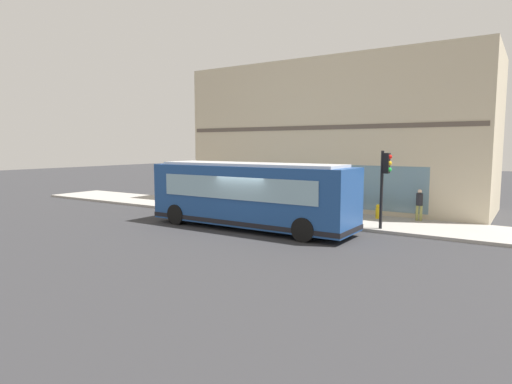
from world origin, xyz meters
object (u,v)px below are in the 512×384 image
pedestrian_walking_along_curb (323,197)px  pedestrian_by_light_pole (419,203)px  city_bus_nearside (250,196)px  fire_hydrant (378,211)px  traffic_light_near_corner (385,175)px  newspaper_vending_box (216,196)px

pedestrian_walking_along_curb → pedestrian_by_light_pole: bearing=-82.6°
city_bus_nearside → fire_hydrant: size_ratio=13.60×
city_bus_nearside → traffic_light_near_corner: bearing=-65.3°
fire_hydrant → pedestrian_by_light_pole: (0.49, -1.90, 0.53)m
city_bus_nearside → fire_hydrant: 6.90m
fire_hydrant → city_bus_nearside: bearing=139.2°
newspaper_vending_box → city_bus_nearside: bearing=-131.0°
city_bus_nearside → newspaper_vending_box: (5.51, 6.34, -0.95)m
fire_hydrant → newspaper_vending_box: newspaper_vending_box is taller
city_bus_nearside → traffic_light_near_corner: size_ratio=2.88×
traffic_light_near_corner → pedestrian_walking_along_curb: size_ratio=2.16×
pedestrian_by_light_pole → fire_hydrant: bearing=104.5°
pedestrian_walking_along_curb → newspaper_vending_box: pedestrian_walking_along_curb is taller
city_bus_nearside → traffic_light_near_corner: (2.54, -5.52, 1.03)m
pedestrian_by_light_pole → pedestrian_walking_along_curb: size_ratio=0.97×
fire_hydrant → newspaper_vending_box: bearing=88.2°
traffic_light_near_corner → pedestrian_walking_along_curb: (2.48, 4.04, -1.51)m
pedestrian_by_light_pole → newspaper_vending_box: size_ratio=1.74×
fire_hydrant → newspaper_vending_box: (0.35, 10.80, 0.09)m
city_bus_nearside → pedestrian_by_light_pole: (5.65, -6.36, -0.51)m
newspaper_vending_box → traffic_light_near_corner: bearing=-104.0°
fire_hydrant → pedestrian_by_light_pole: pedestrian_by_light_pole is taller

